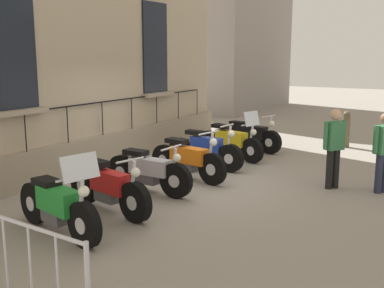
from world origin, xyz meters
The scene contains 13 objects.
ground_plane centered at (0.00, 0.00, 0.00)m, with size 60.00×60.00×0.00m, color gray.
building_facade centered at (-2.69, 0.00, 3.70)m, with size 0.82×10.70×7.63m.
motorcycle_green centered at (0.00, -3.65, 0.44)m, with size 2.06×0.81×1.33m.
motorcycle_red centered at (-0.02, -2.48, 0.42)m, with size 2.06×0.71×1.03m.
motorcycle_silver centered at (-0.12, -1.19, 0.42)m, with size 1.99×0.64×0.97m.
motorcycle_orange centered at (0.04, 0.03, 0.44)m, with size 2.04×0.72×1.11m.
motorcycle_blue centered at (-0.15, 1.14, 0.42)m, with size 2.07×0.54×1.09m.
motorcycle_yellow centered at (-0.09, 2.38, 0.44)m, with size 2.10×0.85×1.29m.
motorcycle_black centered at (-0.09, 3.60, 0.42)m, with size 2.05×0.79×1.03m.
crowd_barrier centered at (1.29, -5.44, 0.56)m, with size 2.10×0.20×1.05m.
bollard centered at (2.13, 5.45, 0.53)m, with size 0.23×0.23×1.05m.
pedestrian_standing centered at (2.88, 0.94, 0.90)m, with size 0.39×0.45×1.61m.
pedestrian_walking centered at (3.78, 1.12, 0.88)m, with size 0.38×0.46×1.57m.
Camera 1 is at (5.08, -8.39, 2.67)m, focal length 44.00 mm.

